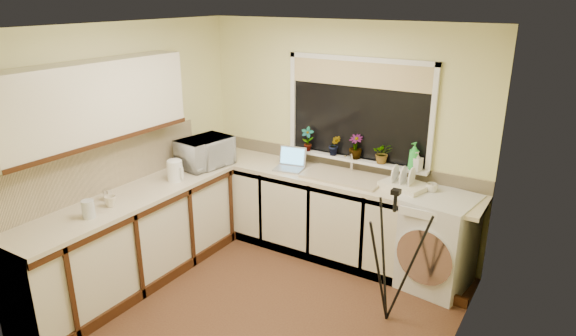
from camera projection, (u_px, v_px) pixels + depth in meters
The scene contains 34 objects.
floor at pixel (264, 305), 4.56m from camera, with size 3.20×3.20×0.00m, color brown.
ceiling at pixel (258, 27), 3.76m from camera, with size 3.20×3.20×0.00m, color white.
wall_back at pixel (340, 138), 5.37m from camera, with size 3.20×3.20×0.00m, color beige.
wall_front at pixel (118, 256), 2.95m from camera, with size 3.20×3.20×0.00m, color beige.
wall_left at pixel (128, 150), 4.95m from camera, with size 3.00×3.00×0.00m, color beige.
wall_right at pixel (457, 223), 3.37m from camera, with size 3.00×3.00×0.00m, color beige.
base_cabinet_back at pixel (300, 209), 5.55m from camera, with size 2.55×0.60×0.86m, color silver.
base_cabinet_left at pixel (134, 241), 4.82m from camera, with size 0.54×2.40×0.86m, color silver.
worktop_back at pixel (327, 176), 5.24m from camera, with size 3.20×0.60×0.04m, color beige.
worktop_left at pixel (129, 198), 4.68m from camera, with size 0.60×2.40×0.04m, color beige.
upper_cabinet at pixel (93, 102), 4.32m from camera, with size 0.28×1.90×0.70m, color silver.
splashback_left at pixel (106, 168), 4.74m from camera, with size 0.02×2.40×0.45m, color beige.
splashback_back at pixel (339, 161), 5.44m from camera, with size 3.20×0.02×0.14m, color beige.
window_glass at pixel (358, 111), 5.15m from camera, with size 1.50×0.02×1.00m, color black.
window_blind at pixel (359, 74), 5.00m from camera, with size 1.50×0.02×0.25m, color tan.
windowsill at pixel (354, 159), 5.27m from camera, with size 1.60×0.14×0.03m, color white.
sink at pixel (344, 177), 5.13m from camera, with size 0.82×0.46×0.03m, color tan.
faucet at pixel (352, 162), 5.24m from camera, with size 0.03×0.03×0.24m, color silver.
washing_machine at pixel (435, 241), 4.77m from camera, with size 0.65×0.62×0.91m, color silver.
laptop at pixel (291, 163), 5.40m from camera, with size 0.34×0.32×0.22m.
kettle at pixel (175, 171), 5.03m from camera, with size 0.16×0.16×0.20m, color white.
dish_rack at pixel (405, 186), 4.83m from camera, with size 0.42×0.31×0.06m, color silver.
tripod at pixel (391, 257), 4.17m from camera, with size 0.60×0.60×1.22m, color black, non-canonical shape.
glass_jug at pixel (88, 209), 4.20m from camera, with size 0.11×0.11×0.16m, color silver.
steel_jar at pixel (108, 195), 4.57m from camera, with size 0.08×0.08×0.11m, color silver.
microwave at pixel (205, 152), 5.43m from camera, with size 0.57×0.38×0.31m, color white.
plant_a at pixel (307, 139), 5.47m from camera, with size 0.14×0.10×0.27m, color #999999.
plant_b at pixel (335, 145), 5.32m from camera, with size 0.12×0.10×0.22m, color #999999.
plant_c at pixel (356, 147), 5.22m from camera, with size 0.14×0.14×0.26m, color #999999.
plant_d at pixel (383, 153), 5.07m from camera, with size 0.19×0.17×0.22m, color #999999.
soap_bottle_green at pixel (414, 156), 4.89m from camera, with size 0.11×0.11×0.28m, color green.
soap_bottle_clear at pixel (417, 161), 4.87m from camera, with size 0.09×0.09×0.19m, color #999999.
cup_back at pixel (432, 188), 4.74m from camera, with size 0.11×0.11×0.09m, color silver.
cup_left at pixel (110, 201), 4.43m from camera, with size 0.11×0.11×0.10m, color beige.
Camera 1 is at (2.23, -3.20, 2.69)m, focal length 31.18 mm.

